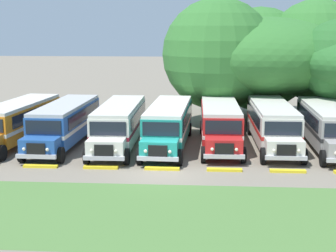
% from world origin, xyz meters
% --- Properties ---
extents(ground_plane, '(220.00, 220.00, 0.00)m').
position_xyz_m(ground_plane, '(0.00, 0.00, 0.00)').
color(ground_plane, slate).
extents(foreground_grass_strip, '(80.00, 8.09, 0.01)m').
position_xyz_m(foreground_grass_strip, '(0.00, -6.13, 0.00)').
color(foreground_grass_strip, '#4C7538').
rests_on(foreground_grass_strip, ground_plane).
extents(parked_bus_slot_0, '(3.47, 10.96, 2.82)m').
position_xyz_m(parked_bus_slot_0, '(-10.67, 6.84, 1.58)').
color(parked_bus_slot_0, orange).
rests_on(parked_bus_slot_0, ground_plane).
extents(parked_bus_slot_1, '(2.94, 10.87, 2.82)m').
position_xyz_m(parked_bus_slot_1, '(-7.21, 6.53, 1.58)').
color(parked_bus_slot_1, '#23519E').
rests_on(parked_bus_slot_1, ground_plane).
extents(parked_bus_slot_2, '(2.75, 10.85, 2.82)m').
position_xyz_m(parked_bus_slot_2, '(-3.40, 6.42, 1.58)').
color(parked_bus_slot_2, silver).
rests_on(parked_bus_slot_2, ground_plane).
extents(parked_bus_slot_3, '(3.04, 10.89, 2.82)m').
position_xyz_m(parked_bus_slot_3, '(-0.03, 6.52, 1.58)').
color(parked_bus_slot_3, teal).
rests_on(parked_bus_slot_3, ground_plane).
extents(parked_bus_slot_4, '(2.81, 10.86, 2.82)m').
position_xyz_m(parked_bus_slot_4, '(3.47, 7.29, 1.58)').
color(parked_bus_slot_4, red).
rests_on(parked_bus_slot_4, ground_plane).
extents(parked_bus_slot_5, '(2.76, 10.85, 2.82)m').
position_xyz_m(parked_bus_slot_5, '(7.05, 7.21, 1.58)').
color(parked_bus_slot_5, silver).
rests_on(parked_bus_slot_5, ground_plane).
extents(parked_bus_slot_6, '(2.90, 10.87, 2.82)m').
position_xyz_m(parked_bus_slot_6, '(10.63, 6.83, 1.58)').
color(parked_bus_slot_6, '#9E9993').
rests_on(parked_bus_slot_6, ground_plane).
extents(curb_wheelstop_1, '(2.00, 0.36, 0.15)m').
position_xyz_m(curb_wheelstop_1, '(-7.09, 0.65, 0.07)').
color(curb_wheelstop_1, yellow).
rests_on(curb_wheelstop_1, ground_plane).
extents(curb_wheelstop_2, '(2.00, 0.36, 0.15)m').
position_xyz_m(curb_wheelstop_2, '(-3.54, 0.65, 0.07)').
color(curb_wheelstop_2, yellow).
rests_on(curb_wheelstop_2, ground_plane).
extents(curb_wheelstop_3, '(2.00, 0.36, 0.15)m').
position_xyz_m(curb_wheelstop_3, '(0.00, 0.65, 0.07)').
color(curb_wheelstop_3, yellow).
rests_on(curb_wheelstop_3, ground_plane).
extents(curb_wheelstop_4, '(2.00, 0.36, 0.15)m').
position_xyz_m(curb_wheelstop_4, '(3.54, 0.65, 0.07)').
color(curb_wheelstop_4, yellow).
rests_on(curb_wheelstop_4, ground_plane).
extents(curb_wheelstop_5, '(2.00, 0.36, 0.15)m').
position_xyz_m(curb_wheelstop_5, '(7.09, 0.65, 0.07)').
color(curb_wheelstop_5, yellow).
rests_on(curb_wheelstop_5, ground_plane).
extents(broad_shade_tree, '(17.30, 14.35, 10.37)m').
position_xyz_m(broad_shade_tree, '(7.33, 16.40, 5.64)').
color(broad_shade_tree, brown).
rests_on(broad_shade_tree, ground_plane).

